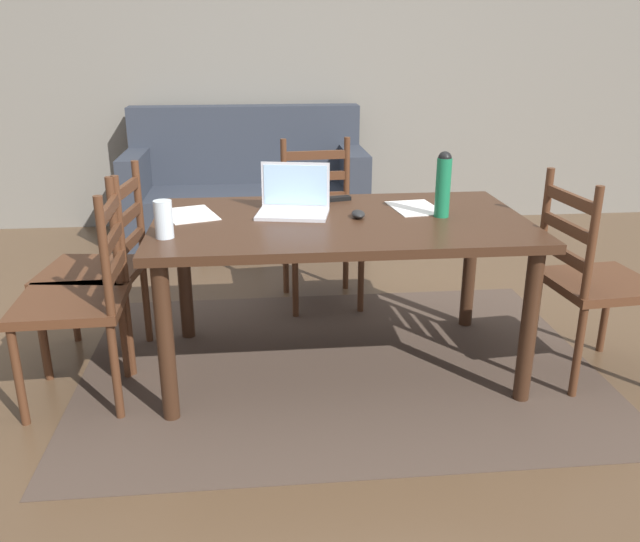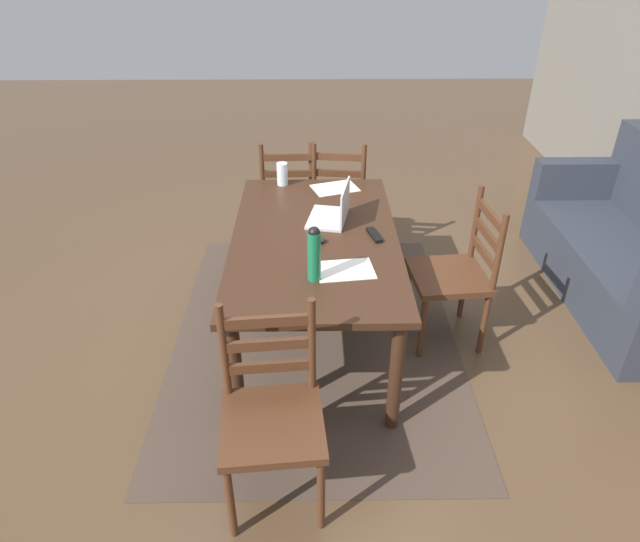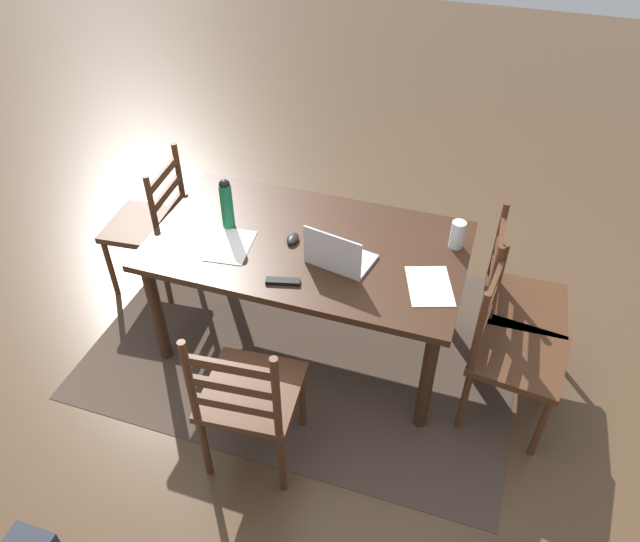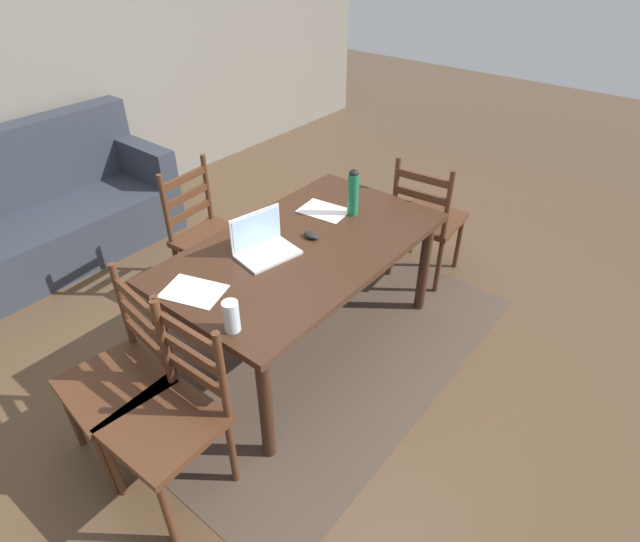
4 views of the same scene
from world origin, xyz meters
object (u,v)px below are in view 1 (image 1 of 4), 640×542
dining_table (340,237)px  chair_far_head (321,226)px  chair_left_near (80,300)px  chair_right_near (592,282)px  laptop (294,201)px  water_bottle (443,183)px  computer_mouse (358,214)px  couch (247,193)px  drinking_glass (164,219)px  chair_left_far (100,270)px  tv_remote (334,199)px

dining_table → chair_far_head: chair_far_head is taller
chair_left_near → chair_right_near: bearing=-0.1°
chair_right_near → laptop: (-1.33, 0.32, 0.33)m
water_bottle → computer_mouse: bearing=177.3°
chair_left_near → computer_mouse: size_ratio=9.50×
chair_right_near → water_bottle: water_bottle is taller
chair_left_near → computer_mouse: (1.21, 0.20, 0.29)m
chair_far_head → water_bottle: size_ratio=3.20×
couch → laptop: (0.24, -2.10, 0.44)m
chair_left_near → laptop: 1.03m
chair_left_near → drinking_glass: chair_left_near is taller
dining_table → chair_right_near: 1.16m
chair_left_near → chair_left_far: bearing=90.0°
chair_left_near → water_bottle: 1.66m
dining_table → chair_left_near: size_ratio=1.76×
chair_left_far → tv_remote: size_ratio=5.59×
dining_table → tv_remote: (0.01, 0.34, 0.09)m
laptop → chair_left_far: bearing=176.1°
couch → water_bottle: size_ratio=6.06×
dining_table → chair_left_far: chair_left_far is taller
chair_left_far → chair_left_near: bearing=-90.0°
dining_table → drinking_glass: drinking_glass is taller
computer_mouse → chair_left_near: bearing=-170.1°
chair_left_far → chair_far_head: bearing=30.5°
chair_right_near → water_bottle: (-0.66, 0.19, 0.43)m
dining_table → chair_left_near: bearing=-170.4°
chair_right_near → drinking_glass: chair_right_near is taller
chair_left_far → drinking_glass: (0.38, -0.40, 0.35)m
chair_left_near → tv_remote: 1.29m
dining_table → computer_mouse: size_ratio=16.76×
computer_mouse → drinking_glass: bearing=-164.1°
couch → computer_mouse: couch is taller
dining_table → water_bottle: size_ratio=5.64×
drinking_glass → water_bottle: bearing=9.9°
computer_mouse → tv_remote: computer_mouse is taller
chair_right_near → chair_far_head: same height
laptop → drinking_glass: (-0.55, -0.34, 0.02)m
chair_left_far → computer_mouse: size_ratio=9.50×
water_bottle → computer_mouse: size_ratio=2.97×
chair_right_near → dining_table: bearing=170.2°
chair_far_head → chair_left_far: bearing=-149.5°
laptop → tv_remote: 0.31m
laptop → drinking_glass: laptop is taller
computer_mouse → tv_remote: (-0.07, 0.33, -0.01)m
chair_left_far → chair_left_near: 0.38m
chair_right_near → water_bottle: bearing=164.1°
chair_left_far → couch: bearing=71.4°
chair_far_head → couch: 1.45m
dining_table → chair_left_near: (-1.13, -0.19, -0.19)m
chair_left_far → laptop: laptop is taller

